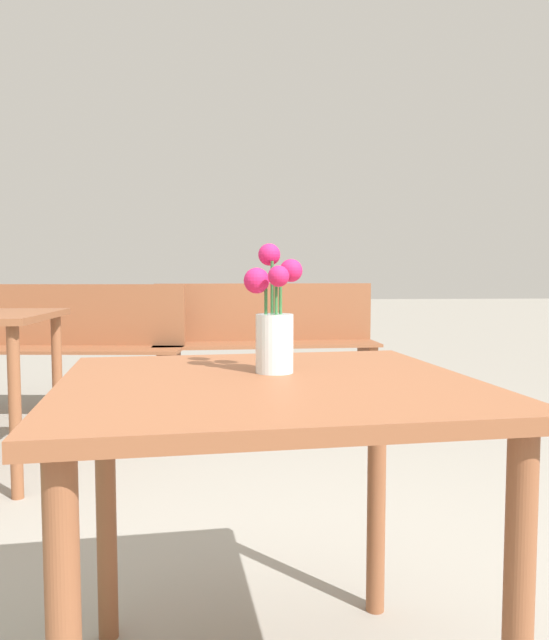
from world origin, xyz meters
TOP-DOWN VIEW (x-y plane):
  - table_front at (0.00, 0.00)m, footprint 0.91×0.88m
  - flower_vase at (0.02, 0.08)m, footprint 0.13×0.13m
  - bench_near at (0.18, 3.01)m, footprint 1.53×0.42m
  - bench_middle at (-1.16, 2.83)m, footprint 1.62×0.51m

SIDE VIEW (x-z plane):
  - bench_near at x=0.18m, z-range 0.03..0.88m
  - bench_middle at x=-1.16m, z-range 0.04..0.89m
  - table_front at x=0.00m, z-range 0.25..0.96m
  - flower_vase at x=0.02m, z-range 0.68..0.96m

